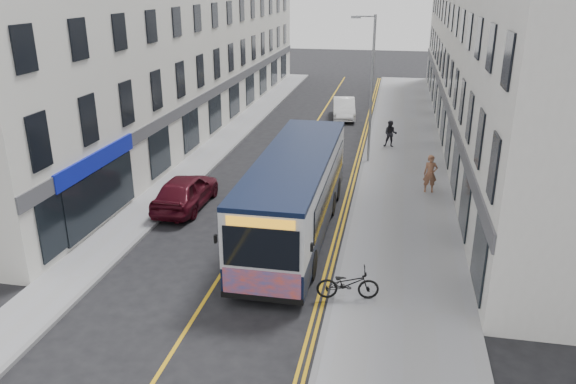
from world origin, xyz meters
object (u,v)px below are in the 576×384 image
at_px(streetlamp, 370,85).
at_px(pedestrian_far, 391,134).
at_px(bicycle, 348,284).
at_px(pedestrian_near, 430,174).
at_px(car_white, 344,108).
at_px(car_maroon, 186,191).
at_px(city_bus, 295,191).

height_order(streetlamp, pedestrian_far, streetlamp).
xyz_separation_m(streetlamp, pedestrian_far, (1.22, 3.11, -3.45)).
distance_m(bicycle, pedestrian_near, 10.83).
xyz_separation_m(bicycle, car_white, (-2.69, 25.65, 0.10)).
bearing_deg(car_maroon, car_white, -104.44).
bearing_deg(streetlamp, pedestrian_far, 68.60).
bearing_deg(city_bus, bicycle, -61.62).
bearing_deg(car_maroon, city_bus, 161.64).
xyz_separation_m(city_bus, car_white, (-0.14, 20.93, -1.09)).
bearing_deg(bicycle, streetlamp, -8.28).
xyz_separation_m(city_bus, bicycle, (2.55, -4.72, -1.19)).
xyz_separation_m(car_white, car_maroon, (-5.20, -19.07, 0.04)).
height_order(city_bus, pedestrian_far, city_bus).
height_order(streetlamp, bicycle, streetlamp).
bearing_deg(car_white, pedestrian_far, -72.15).
xyz_separation_m(pedestrian_near, car_white, (-5.62, 15.22, -0.29)).
relative_size(city_bus, car_maroon, 2.51).
distance_m(pedestrian_near, car_white, 16.23).
bearing_deg(pedestrian_far, pedestrian_near, -70.99).
xyz_separation_m(pedestrian_far, car_maroon, (-8.79, -11.41, -0.15)).
xyz_separation_m(pedestrian_far, car_white, (-3.59, 7.66, -0.19)).
relative_size(pedestrian_near, car_white, 0.41).
bearing_deg(city_bus, pedestrian_near, 46.17).
xyz_separation_m(streetlamp, car_white, (-2.37, 10.77, -3.65)).
bearing_deg(pedestrian_near, car_white, 105.05).
relative_size(streetlamp, pedestrian_far, 4.94).
height_order(city_bus, pedestrian_near, city_bus).
distance_m(car_white, car_maroon, 19.77).
height_order(pedestrian_near, pedestrian_far, pedestrian_near).
distance_m(streetlamp, city_bus, 10.71).
xyz_separation_m(city_bus, pedestrian_far, (3.45, 13.27, -0.90)).
xyz_separation_m(bicycle, pedestrian_near, (2.93, 10.42, 0.39)).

